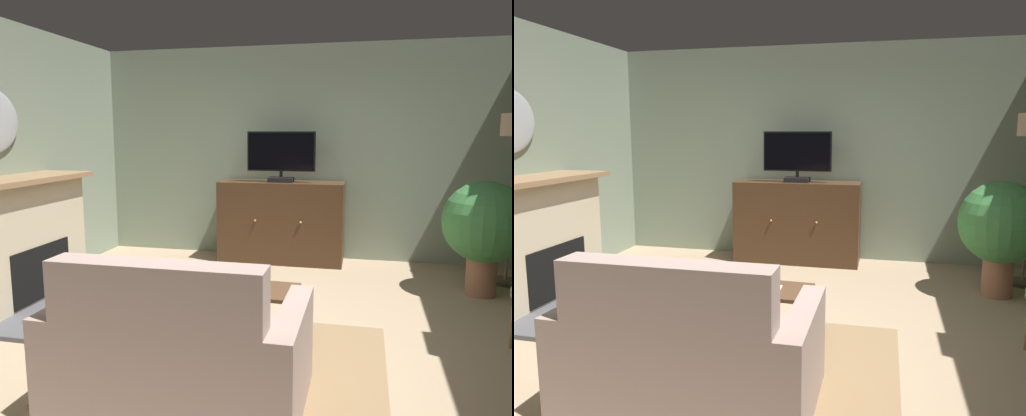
% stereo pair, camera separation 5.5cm
% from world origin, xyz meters
% --- Properties ---
extents(ground_plane, '(5.95, 6.30, 0.04)m').
position_xyz_m(ground_plane, '(0.00, 0.00, -0.02)').
color(ground_plane, tan).
extents(wall_back, '(5.95, 0.10, 2.78)m').
position_xyz_m(wall_back, '(0.00, 2.90, 1.39)').
color(wall_back, gray).
rests_on(wall_back, ground_plane).
extents(rug_central, '(2.17, 1.69, 0.01)m').
position_xyz_m(rug_central, '(-0.03, -0.33, 0.01)').
color(rug_central, '#8E704C').
rests_on(rug_central, ground_plane).
extents(fireplace, '(0.95, 1.72, 1.24)m').
position_xyz_m(fireplace, '(-2.40, 0.46, 0.59)').
color(fireplace, '#4C4C51').
rests_on(fireplace, ground_plane).
extents(tv_cabinet, '(1.59, 0.55, 1.04)m').
position_xyz_m(tv_cabinet, '(-0.18, 2.55, 0.50)').
color(tv_cabinet, black).
rests_on(tv_cabinet, ground_plane).
extents(television, '(0.86, 0.20, 0.64)m').
position_xyz_m(television, '(-0.18, 2.50, 1.38)').
color(television, black).
rests_on(television, tv_cabinet).
extents(coffee_table, '(0.94, 0.50, 0.40)m').
position_xyz_m(coffee_table, '(-0.11, 0.19, 0.35)').
color(coffee_table, brown).
rests_on(coffee_table, ground_plane).
extents(tv_remote, '(0.18, 0.07, 0.02)m').
position_xyz_m(tv_remote, '(-0.03, 0.32, 0.41)').
color(tv_remote, black).
rests_on(tv_remote, coffee_table).
extents(folded_newspaper, '(0.31, 0.23, 0.01)m').
position_xyz_m(folded_newspaper, '(-0.03, 0.15, 0.40)').
color(folded_newspaper, silver).
rests_on(folded_newspaper, coffee_table).
extents(sofa_floral, '(1.49, 0.95, 0.99)m').
position_xyz_m(sofa_floral, '(-0.20, -0.96, 0.33)').
color(sofa_floral, '#A3897F').
rests_on(sofa_floral, ground_plane).
extents(potted_plant_tall_palm_by_window, '(0.84, 0.84, 1.19)m').
position_xyz_m(potted_plant_tall_palm_by_window, '(2.06, 1.67, 0.74)').
color(potted_plant_tall_palm_by_window, '#99664C').
rests_on(potted_plant_tall_palm_by_window, ground_plane).
extents(cat, '(0.62, 0.43, 0.24)m').
position_xyz_m(cat, '(-1.01, 0.54, 0.11)').
color(cat, '#2D2D33').
rests_on(cat, ground_plane).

